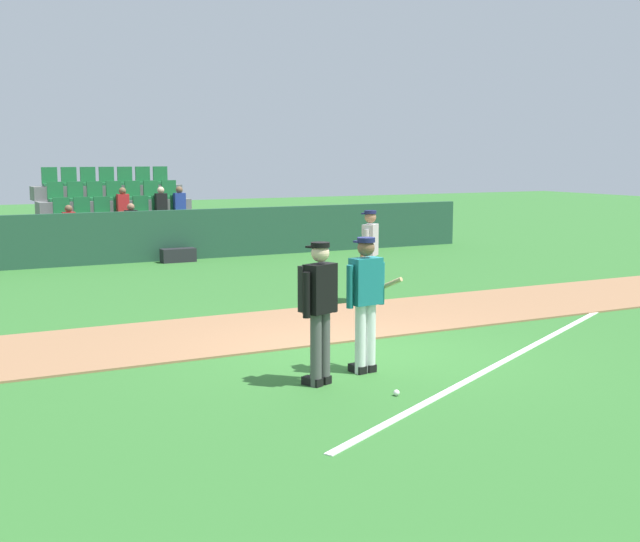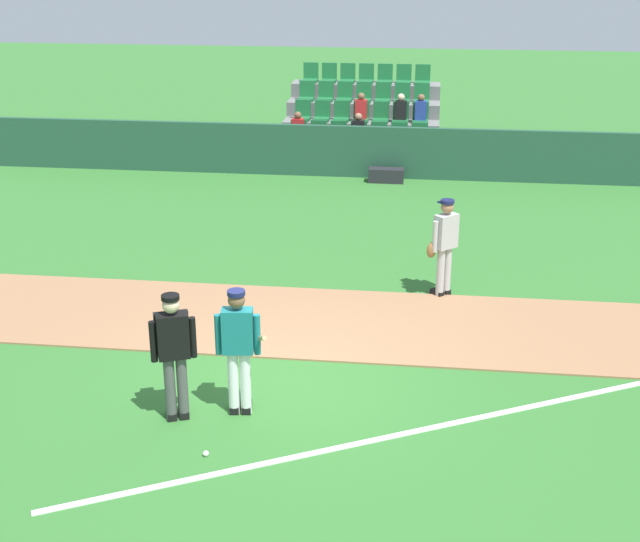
{
  "view_description": "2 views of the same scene",
  "coord_description": "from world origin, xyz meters",
  "px_view_note": "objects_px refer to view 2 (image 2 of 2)",
  "views": [
    {
      "loc": [
        -5.77,
        -9.9,
        2.79
      ],
      "look_at": [
        0.21,
        1.64,
        0.97
      ],
      "focal_mm": 46.43,
      "sensor_mm": 36.0,
      "label": 1
    },
    {
      "loc": [
        1.84,
        -10.85,
        5.93
      ],
      "look_at": [
        0.36,
        1.1,
        1.29
      ],
      "focal_mm": 48.92,
      "sensor_mm": 36.0,
      "label": 2
    }
  ],
  "objects_px": {
    "batter_teal_jersey": "(239,347)",
    "runner_grey_jersey": "(444,244)",
    "umpire_home_plate": "(174,349)",
    "equipment_bag": "(386,175)",
    "baseball": "(206,454)"
  },
  "relations": [
    {
      "from": "runner_grey_jersey",
      "to": "umpire_home_plate",
      "type": "bearing_deg",
      "value": -126.87
    },
    {
      "from": "umpire_home_plate",
      "to": "equipment_bag",
      "type": "bearing_deg",
      "value": 80.2
    },
    {
      "from": "batter_teal_jersey",
      "to": "umpire_home_plate",
      "type": "height_order",
      "value": "same"
    },
    {
      "from": "batter_teal_jersey",
      "to": "runner_grey_jersey",
      "type": "distance_m",
      "value": 5.15
    },
    {
      "from": "batter_teal_jersey",
      "to": "equipment_bag",
      "type": "height_order",
      "value": "batter_teal_jersey"
    },
    {
      "from": "runner_grey_jersey",
      "to": "equipment_bag",
      "type": "xyz_separation_m",
      "value": [
        -1.38,
        7.51,
        -0.78
      ]
    },
    {
      "from": "batter_teal_jersey",
      "to": "baseball",
      "type": "bearing_deg",
      "value": -101.02
    },
    {
      "from": "batter_teal_jersey",
      "to": "equipment_bag",
      "type": "distance_m",
      "value": 12.01
    },
    {
      "from": "runner_grey_jersey",
      "to": "baseball",
      "type": "relative_size",
      "value": 23.78
    },
    {
      "from": "runner_grey_jersey",
      "to": "equipment_bag",
      "type": "height_order",
      "value": "runner_grey_jersey"
    },
    {
      "from": "umpire_home_plate",
      "to": "runner_grey_jersey",
      "type": "height_order",
      "value": "same"
    },
    {
      "from": "batter_teal_jersey",
      "to": "baseball",
      "type": "xyz_separation_m",
      "value": [
        -0.21,
        -1.08,
        -0.93
      ]
    },
    {
      "from": "runner_grey_jersey",
      "to": "baseball",
      "type": "bearing_deg",
      "value": -117.8
    },
    {
      "from": "runner_grey_jersey",
      "to": "baseball",
      "type": "height_order",
      "value": "runner_grey_jersey"
    },
    {
      "from": "runner_grey_jersey",
      "to": "equipment_bag",
      "type": "relative_size",
      "value": 1.96
    }
  ]
}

